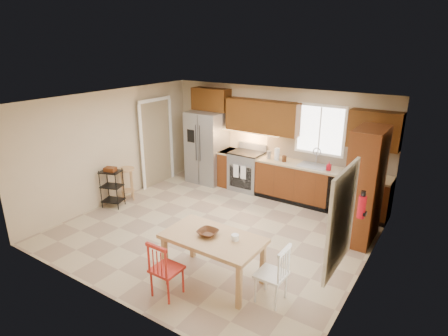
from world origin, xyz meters
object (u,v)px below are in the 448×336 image
bar_stool (127,184)px  table_jar (235,239)px  fire_extinguisher (362,207)px  refrigerator (207,147)px  dining_table (213,259)px  soap_bottle (329,166)px  pantry (365,186)px  range_stove (247,171)px  utility_cart (112,188)px  chair_red (167,268)px  chair_white (271,273)px  table_bowl (208,235)px

bar_stool → table_jar: bearing=-41.6°
table_jar → fire_extinguisher: bearing=44.4°
refrigerator → dining_table: 4.35m
soap_bottle → refrigerator: bearing=179.5°
pantry → bar_stool: pantry is taller
table_jar → bar_stool: size_ratio=0.16×
range_stove → utility_cart: size_ratio=1.07×
bar_stool → chair_red: bearing=-56.2°
range_stove → chair_white: (2.39, -3.46, -0.02)m
fire_extinguisher → chair_red: fire_extinguisher is taller
pantry → chair_red: size_ratio=2.39×
fire_extinguisher → chair_red: (-2.09, -2.12, -0.66)m
pantry → utility_cart: bearing=-162.8°
table_jar → bar_stool: table_jar is taller
bar_stool → dining_table: bearing=-44.7°
range_stove → soap_bottle: bearing=-2.4°
soap_bottle → utility_cart: 4.70m
fire_extinguisher → dining_table: (-1.74, -1.47, -0.74)m
pantry → range_stove: bearing=161.7°
dining_table → soap_bottle: bearing=80.6°
soap_bottle → chair_white: bearing=-83.8°
range_stove → pantry: 3.19m
utility_cart → chair_white: bearing=-30.5°
utility_cart → pantry: bearing=-1.0°
pantry → utility_cart: (-4.93, -1.53, -0.62)m
refrigerator → dining_table: refrigerator is taller
refrigerator → soap_bottle: size_ratio=9.53×
table_bowl → chair_red: bearing=-111.5°
table_bowl → utility_cart: size_ratio=0.35×
soap_bottle → dining_table: (-0.59, -3.42, -0.63)m
chair_red → soap_bottle: bearing=77.3°
soap_bottle → table_bowl: bearing=-101.2°
dining_table → range_stove: bearing=112.7°
refrigerator → table_bowl: 4.26m
soap_bottle → table_bowl: size_ratio=0.63×
dining_table → bar_stool: size_ratio=1.96×
dining_table → table_jar: size_ratio=12.24×
pantry → utility_cart: 5.20m
range_stove → bar_stool: size_ratio=1.21×
range_stove → chair_red: (1.09, -4.16, -0.02)m
refrigerator → bar_stool: refrigerator is taller
pantry → chair_white: pantry is taller
dining_table → table_jar: bearing=16.2°
refrigerator → table_bowl: size_ratio=6.01×
range_stove → table_jar: (1.77, -3.41, 0.31)m
table_jar → bar_stool: bearing=160.3°
dining_table → chair_white: 0.95m
bar_stool → utility_cart: (0.00, -0.44, 0.05)m
pantry → utility_cart: size_ratio=2.44×
soap_bottle → bar_stool: soap_bottle is taller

